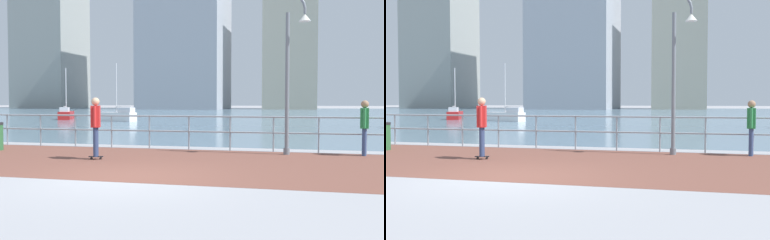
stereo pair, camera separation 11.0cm
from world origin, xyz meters
The scene contains 12 objects.
ground centered at (0.00, 40.00, 0.00)m, with size 220.00×220.00×0.00m, color #9E9EA3.
brick_paving centered at (0.00, 2.52, 0.00)m, with size 28.00×6.17×0.01m, color brown.
harbor_water centered at (0.00, 50.60, 0.00)m, with size 180.00×88.00×0.00m, color slate.
waterfront_railing centered at (0.00, 5.60, 0.79)m, with size 25.25×0.06×1.15m.
lamppost centered at (3.39, 4.94, 2.71)m, with size 0.78×0.49×4.90m.
skateboarder centered at (-1.92, 2.56, 1.04)m, with size 0.41×0.55×1.73m.
bystander centered at (5.50, 5.25, 0.98)m, with size 0.29×0.56×1.66m.
sailboat_yellow centered at (-10.83, 24.81, 0.45)m, with size 3.51×1.85×4.71m.
sailboat_blue centered at (-16.79, 27.13, 0.44)m, with size 2.15×3.41×4.59m.
tower_beige centered at (-54.45, 86.81, 18.19)m, with size 13.27×14.08×38.05m.
tower_brick centered at (1.44, 87.08, 13.11)m, with size 10.46×16.31×27.89m.
tower_steel centered at (-19.90, 81.85, 17.74)m, with size 16.51×17.71×37.14m.
Camera 2 is at (3.75, -8.82, 1.64)m, focal length 41.64 mm.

